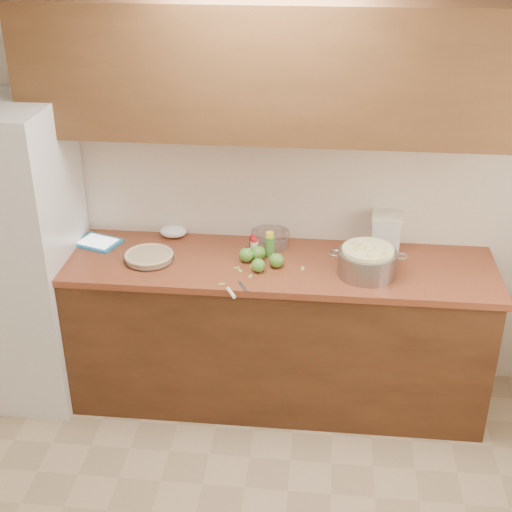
# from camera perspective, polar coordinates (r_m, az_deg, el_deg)

# --- Properties ---
(room_shell) EXTENTS (3.60, 3.60, 3.60)m
(room_shell) POSITION_cam_1_polar(r_m,az_deg,el_deg) (2.57, -2.89, -8.17)
(room_shell) COLOR tan
(room_shell) RESTS_ON ground
(counter_run) EXTENTS (2.64, 0.68, 0.92)m
(counter_run) POSITION_cam_1_polar(r_m,az_deg,el_deg) (4.25, 0.32, -5.94)
(counter_run) COLOR #512E16
(counter_run) RESTS_ON ground
(upper_cabinets) EXTENTS (2.60, 0.34, 0.70)m
(upper_cabinets) POSITION_cam_1_polar(r_m,az_deg,el_deg) (3.80, 0.62, 14.54)
(upper_cabinets) COLOR brown
(upper_cabinets) RESTS_ON room_shell
(fridge) EXTENTS (0.70, 0.70, 1.80)m
(fridge) POSITION_cam_1_polar(r_m,az_deg,el_deg) (4.36, -18.90, 0.03)
(fridge) COLOR silver
(fridge) RESTS_ON ground
(pie) EXTENTS (0.29, 0.29, 0.05)m
(pie) POSITION_cam_1_polar(r_m,az_deg,el_deg) (4.06, -8.56, -0.06)
(pie) COLOR silver
(pie) RESTS_ON counter_run
(colander) EXTENTS (0.42, 0.32, 0.16)m
(colander) POSITION_cam_1_polar(r_m,az_deg,el_deg) (3.90, 8.89, -0.45)
(colander) COLOR gray
(colander) RESTS_ON counter_run
(flour_canister) EXTENTS (0.19, 0.19, 0.21)m
(flour_canister) POSITION_cam_1_polar(r_m,az_deg,el_deg) (4.20, 10.38, 2.02)
(flour_canister) COLOR silver
(flour_canister) RESTS_ON counter_run
(tablet) EXTENTS (0.30, 0.26, 0.02)m
(tablet) POSITION_cam_1_polar(r_m,az_deg,el_deg) (4.32, -12.53, 1.06)
(tablet) COLOR #2989C8
(tablet) RESTS_ON counter_run
(paring_knife) EXTENTS (0.11, 0.19, 0.02)m
(paring_knife) POSITION_cam_1_polar(r_m,az_deg,el_deg) (3.70, -1.88, -2.89)
(paring_knife) COLOR gray
(paring_knife) RESTS_ON counter_run
(lemon_bottle) EXTENTS (0.06, 0.06, 0.15)m
(lemon_bottle) POSITION_cam_1_polar(r_m,az_deg,el_deg) (4.04, 1.12, 0.88)
(lemon_bottle) COLOR #4C8C38
(lemon_bottle) RESTS_ON counter_run
(cinnamon_shaker) EXTENTS (0.05, 0.05, 0.11)m
(cinnamon_shaker) POSITION_cam_1_polar(r_m,az_deg,el_deg) (4.05, -0.14, 0.68)
(cinnamon_shaker) COLOR beige
(cinnamon_shaker) RESTS_ON counter_run
(vanilla_bottle) EXTENTS (0.03, 0.03, 0.09)m
(vanilla_bottle) POSITION_cam_1_polar(r_m,az_deg,el_deg) (4.14, -0.30, 1.09)
(vanilla_bottle) COLOR black
(vanilla_bottle) RESTS_ON counter_run
(mixing_bowl) EXTENTS (0.23, 0.23, 0.09)m
(mixing_bowl) POSITION_cam_1_polar(r_m,az_deg,el_deg) (4.18, 1.16, 1.45)
(mixing_bowl) COLOR silver
(mixing_bowl) RESTS_ON counter_run
(paper_towel) EXTENTS (0.19, 0.17, 0.07)m
(paper_towel) POSITION_cam_1_polar(r_m,az_deg,el_deg) (4.32, -6.61, 1.98)
(paper_towel) COLOR white
(paper_towel) RESTS_ON counter_run
(apple_left) EXTENTS (0.08, 0.08, 0.10)m
(apple_left) POSITION_cam_1_polar(r_m,az_deg,el_deg) (4.00, -0.78, 0.09)
(apple_left) COLOR #4F902B
(apple_left) RESTS_ON counter_run
(apple_center) EXTENTS (0.09, 0.09, 0.10)m
(apple_center) POSITION_cam_1_polar(r_m,az_deg,el_deg) (4.01, 0.18, 0.23)
(apple_center) COLOR #4F902B
(apple_center) RESTS_ON counter_run
(apple_front) EXTENTS (0.08, 0.08, 0.09)m
(apple_front) POSITION_cam_1_polar(r_m,az_deg,el_deg) (3.89, 0.19, -0.75)
(apple_front) COLOR #4F902B
(apple_front) RESTS_ON counter_run
(apple_extra) EXTENTS (0.08, 0.08, 0.10)m
(apple_extra) POSITION_cam_1_polar(r_m,az_deg,el_deg) (3.94, 1.65, -0.35)
(apple_extra) COLOR #4F902B
(apple_extra) RESTS_ON counter_run
(peel_a) EXTENTS (0.02, 0.04, 0.00)m
(peel_a) POSITION_cam_1_polar(r_m,az_deg,el_deg) (3.95, 3.75, -0.99)
(peel_a) COLOR #92BF5C
(peel_a) RESTS_ON counter_run
(peel_b) EXTENTS (0.02, 0.04, 0.00)m
(peel_b) POSITION_cam_1_polar(r_m,az_deg,el_deg) (3.86, -0.45, -1.61)
(peel_b) COLOR #92BF5C
(peel_b) RESTS_ON counter_run
(peel_c) EXTENTS (0.03, 0.04, 0.00)m
(peel_c) POSITION_cam_1_polar(r_m,az_deg,el_deg) (3.92, -1.28, -1.15)
(peel_c) COLOR #92BF5C
(peel_c) RESTS_ON counter_run
(peel_d) EXTENTS (0.03, 0.03, 0.00)m
(peel_d) POSITION_cam_1_polar(r_m,az_deg,el_deg) (3.95, -1.57, -0.93)
(peel_d) COLOR #92BF5C
(peel_d) RESTS_ON counter_run
(peel_e) EXTENTS (0.03, 0.02, 0.00)m
(peel_e) POSITION_cam_1_polar(r_m,az_deg,el_deg) (3.79, -2.75, -2.24)
(peel_e) COLOR #92BF5C
(peel_e) RESTS_ON counter_run
(peel_f) EXTENTS (0.05, 0.04, 0.00)m
(peel_f) POSITION_cam_1_polar(r_m,az_deg,el_deg) (3.95, -0.15, -0.95)
(peel_f) COLOR #92BF5C
(peel_f) RESTS_ON counter_run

